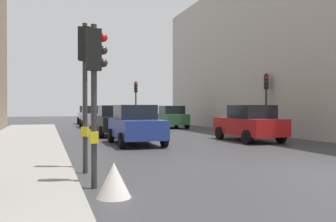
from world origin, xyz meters
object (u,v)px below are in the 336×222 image
object	(u,v)px
car_blue_van	(136,125)
car_red_sedan	(249,123)
traffic_light_mid_street	(266,92)
car_white_compact	(88,115)
warning_sign_triangle	(114,180)
car_green_estate	(171,117)
traffic_light_far_median	(136,95)
car_dark_suv	(114,121)
traffic_light_near_left	(95,75)
car_silver_hatchback	(93,117)
traffic_light_near_right	(86,70)

from	to	relation	value
car_blue_van	car_red_sedan	distance (m)	5.65
traffic_light_mid_street	car_white_compact	distance (m)	19.90
car_white_compact	warning_sign_triangle	bearing A→B (deg)	-95.13
car_green_estate	warning_sign_triangle	xyz separation A→B (m)	(-8.21, -20.94, -0.55)
car_blue_van	car_green_estate	distance (m)	12.93
traffic_light_far_median	car_green_estate	world-z (taller)	traffic_light_far_median
traffic_light_far_median	car_dark_suv	xyz separation A→B (m)	(-3.50, -9.37, -1.78)
traffic_light_mid_street	traffic_light_near_left	bearing A→B (deg)	-135.52
car_blue_van	car_green_estate	size ratio (longest dim) A/B	0.99
car_silver_hatchback	warning_sign_triangle	bearing A→B (deg)	-95.84
traffic_light_near_left	car_white_compact	world-z (taller)	traffic_light_near_left
car_white_compact	car_red_sedan	bearing A→B (deg)	-75.13
traffic_light_near_left	traffic_light_mid_street	xyz separation A→B (m)	(11.34, 11.13, 0.21)
traffic_light_near_left	car_white_compact	bearing A→B (deg)	84.27
car_blue_van	car_white_compact	size ratio (longest dim) A/B	0.98
traffic_light_mid_street	car_blue_van	bearing A→B (deg)	-162.22
car_red_sedan	traffic_light_far_median	bearing A→B (deg)	98.43
traffic_light_far_median	car_dark_suv	distance (m)	10.16
car_red_sedan	car_white_compact	xyz separation A→B (m)	(-5.55, 20.89, 0.00)
traffic_light_near_left	car_dark_suv	bearing A→B (deg)	78.49
car_white_compact	traffic_light_near_right	bearing A→B (deg)	-96.11
car_dark_suv	warning_sign_triangle	distance (m)	14.74
traffic_light_far_median	car_blue_van	world-z (taller)	traffic_light_far_median
car_blue_van	car_silver_hatchback	bearing A→B (deg)	90.66
car_blue_van	car_red_sedan	world-z (taller)	same
traffic_light_near_right	warning_sign_triangle	world-z (taller)	traffic_light_near_right
traffic_light_mid_street	car_blue_van	xyz separation A→B (m)	(-8.51, -2.73, -1.65)
traffic_light_near_right	car_blue_van	world-z (taller)	traffic_light_near_right
traffic_light_far_median	traffic_light_mid_street	world-z (taller)	traffic_light_far_median
car_green_estate	car_blue_van	bearing A→B (deg)	-115.74
car_white_compact	car_blue_van	bearing A→B (deg)	-90.26
car_dark_suv	warning_sign_triangle	bearing A→B (deg)	-99.96
traffic_light_mid_street	car_blue_van	world-z (taller)	traffic_light_mid_street
car_silver_hatchback	warning_sign_triangle	xyz separation A→B (m)	(-2.43, -23.73, -0.55)
traffic_light_far_median	warning_sign_triangle	distance (m)	24.74
car_white_compact	car_dark_suv	xyz separation A→B (m)	(-0.14, -15.48, 0.00)
car_blue_van	car_red_sedan	bearing A→B (deg)	-2.04
traffic_light_far_median	car_silver_hatchback	distance (m)	4.04
traffic_light_mid_street	car_blue_van	size ratio (longest dim) A/B	0.87
car_silver_hatchback	car_green_estate	world-z (taller)	same
traffic_light_near_right	car_silver_hatchback	world-z (taller)	traffic_light_near_right
traffic_light_mid_street	car_green_estate	size ratio (longest dim) A/B	0.86
traffic_light_mid_street	car_white_compact	xyz separation A→B (m)	(-8.42, 17.96, -1.65)
car_green_estate	traffic_light_near_left	bearing A→B (deg)	-112.83
car_red_sedan	car_dark_suv	xyz separation A→B (m)	(-5.69, 5.42, 0.00)
traffic_light_far_median	car_dark_suv	world-z (taller)	traffic_light_far_median
traffic_light_far_median	car_silver_hatchback	bearing A→B (deg)	-177.78
traffic_light_mid_street	traffic_light_near_right	bearing A→B (deg)	-140.64
warning_sign_triangle	car_green_estate	bearing A→B (deg)	68.59
car_green_estate	car_white_compact	bearing A→B (deg)	121.41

